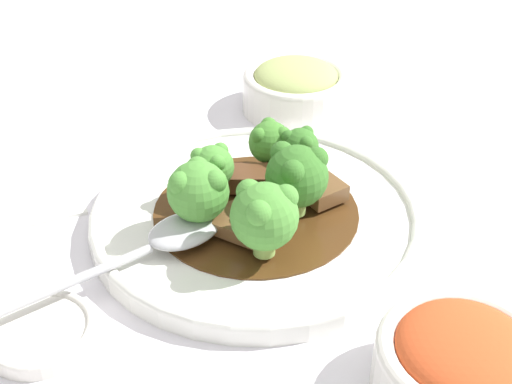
{
  "coord_description": "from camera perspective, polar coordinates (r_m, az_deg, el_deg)",
  "views": [
    {
      "loc": [
        -0.12,
        -0.45,
        0.36
      ],
      "look_at": [
        0.0,
        0.0,
        0.03
      ],
      "focal_mm": 50.0,
      "sensor_mm": 36.0,
      "label": 1
    }
  ],
  "objects": [
    {
      "name": "beef_strip_0",
      "position": [
        0.6,
        -0.8,
        1.1
      ],
      "size": [
        0.06,
        0.04,
        0.02
      ],
      "color": "#56331E",
      "rests_on": "main_plate"
    },
    {
      "name": "side_bowl_appetizer",
      "position": [
        0.75,
        3.19,
        8.38
      ],
      "size": [
        0.11,
        0.11,
        0.05
      ],
      "color": "white",
      "rests_on": "ground_plane"
    },
    {
      "name": "beef_strip_3",
      "position": [
        0.55,
        -1.05,
        -2.98
      ],
      "size": [
        0.05,
        0.05,
        0.01
      ],
      "color": "brown",
      "rests_on": "main_plate"
    },
    {
      "name": "serving_spoon",
      "position": [
        0.54,
        -7.95,
        -4.04
      ],
      "size": [
        0.23,
        0.11,
        0.01
      ],
      "color": "#B7B7BC",
      "rests_on": "main_plate"
    },
    {
      "name": "beef_strip_2",
      "position": [
        0.57,
        -0.16,
        -1.31
      ],
      "size": [
        0.06,
        0.04,
        0.01
      ],
      "color": "brown",
      "rests_on": "main_plate"
    },
    {
      "name": "broccoli_floret_2",
      "position": [
        0.54,
        -4.65,
        0.14
      ],
      "size": [
        0.05,
        0.05,
        0.06
      ],
      "color": "#8EB756",
      "rests_on": "main_plate"
    },
    {
      "name": "broccoli_floret_1",
      "position": [
        0.58,
        -3.5,
        2.08
      ],
      "size": [
        0.04,
        0.04,
        0.04
      ],
      "color": "#7FA84C",
      "rests_on": "main_plate"
    },
    {
      "name": "broccoli_floret_5",
      "position": [
        0.62,
        1.13,
        4.07
      ],
      "size": [
        0.04,
        0.04,
        0.04
      ],
      "color": "#8EB756",
      "rests_on": "main_plate"
    },
    {
      "name": "main_plate",
      "position": [
        0.58,
        0.0,
        -1.93
      ],
      "size": [
        0.27,
        0.27,
        0.02
      ],
      "color": "white",
      "rests_on": "ground_plane"
    },
    {
      "name": "side_bowl_kimchi",
      "position": [
        0.46,
        16.1,
        -13.11
      ],
      "size": [
        0.11,
        0.11,
        0.05
      ],
      "color": "white",
      "rests_on": "ground_plane"
    },
    {
      "name": "sauce_dish",
      "position": [
        0.51,
        -16.9,
        -10.66
      ],
      "size": [
        0.08,
        0.08,
        0.01
      ],
      "color": "white",
      "rests_on": "ground_plane"
    },
    {
      "name": "broccoli_floret_0",
      "position": [
        0.55,
        3.29,
        1.35
      ],
      "size": [
        0.05,
        0.05,
        0.06
      ],
      "color": "#8EB756",
      "rests_on": "main_plate"
    },
    {
      "name": "broccoli_floret_4",
      "position": [
        0.61,
        3.54,
        3.68
      ],
      "size": [
        0.03,
        0.03,
        0.04
      ],
      "color": "#7FA84C",
      "rests_on": "main_plate"
    },
    {
      "name": "broccoli_floret_3",
      "position": [
        0.51,
        0.68,
        -1.86
      ],
      "size": [
        0.05,
        0.05,
        0.06
      ],
      "color": "#8EB756",
      "rests_on": "main_plate"
    },
    {
      "name": "paper_napkin",
      "position": [
        0.65,
        -18.4,
        -0.49
      ],
      "size": [
        0.11,
        0.1,
        0.01
      ],
      "color": "silver",
      "rests_on": "ground_plane"
    },
    {
      "name": "ground_plane",
      "position": [
        0.59,
        0.0,
        -2.71
      ],
      "size": [
        4.0,
        4.0,
        0.0
      ],
      "primitive_type": "plane",
      "color": "silver"
    },
    {
      "name": "beef_strip_1",
      "position": [
        0.6,
        4.47,
        0.78
      ],
      "size": [
        0.05,
        0.07,
        0.01
      ],
      "color": "brown",
      "rests_on": "main_plate"
    }
  ]
}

